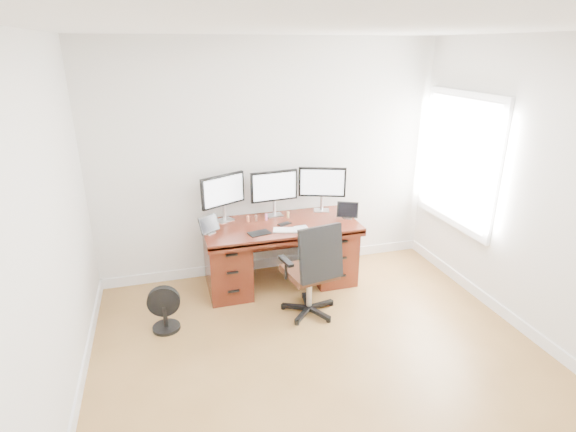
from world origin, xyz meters
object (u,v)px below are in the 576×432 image
object	(u,v)px
office_chair	(312,285)
keyboard	(288,230)
desk	(280,251)
monitor_center	(274,188)
floor_fan	(165,309)

from	to	relation	value
office_chair	keyboard	world-z (taller)	office_chair
desk	office_chair	bearing A→B (deg)	-79.67
desk	monitor_center	distance (m)	0.72
floor_fan	keyboard	distance (m)	1.48
keyboard	desk	bearing A→B (deg)	111.98
floor_fan	monitor_center	world-z (taller)	monitor_center
desk	floor_fan	xyz separation A→B (m)	(-1.31, -0.59, -0.18)
office_chair	floor_fan	distance (m)	1.45
desk	office_chair	world-z (taller)	office_chair
office_chair	keyboard	xyz separation A→B (m)	(-0.11, 0.48, 0.42)
office_chair	floor_fan	xyz separation A→B (m)	(-1.44, 0.14, -0.12)
office_chair	desk	bearing A→B (deg)	90.08
desk	monitor_center	size ratio (longest dim) A/B	3.09
office_chair	monitor_center	size ratio (longest dim) A/B	1.86
desk	floor_fan	size ratio (longest dim) A/B	3.73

